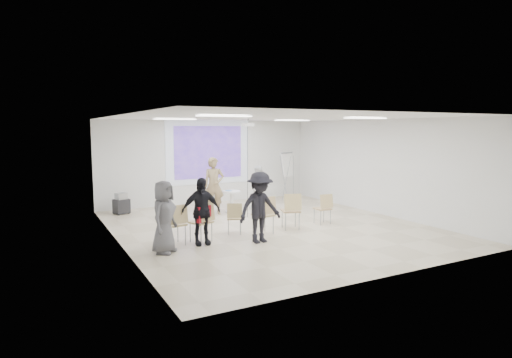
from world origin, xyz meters
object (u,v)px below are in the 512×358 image
chair_right_inner (292,208)px  av_cart (121,204)px  chair_center (265,212)px  laptop (234,217)px  flipchart_easel (288,165)px  chair_right_far (324,206)px  player_right (259,185)px  pedestal_table (232,200)px  chair_left_mid (203,219)px  player_left (214,182)px  chair_far_left (176,221)px  audience_mid (260,203)px  chair_left_inner (234,216)px  audience_outer (164,213)px  audience_left (201,206)px

chair_right_inner → av_cart: chair_right_inner is taller
chair_center → av_cart: bearing=115.2°
laptop → flipchart_easel: flipchart_easel is taller
chair_right_far → flipchart_easel: size_ratio=0.48×
player_right → chair_right_far: player_right is taller
pedestal_table → chair_left_mid: size_ratio=0.75×
player_left → laptop: bearing=-88.7°
chair_far_left → laptop: chair_far_left is taller
chair_right_far → audience_mid: audience_mid is taller
chair_left_inner → chair_center: chair_center is taller
player_left → av_cart: player_left is taller
audience_outer → player_left: bearing=6.3°
player_right → chair_center: (-1.52, -3.12, -0.23)m
player_left → chair_left_mid: bearing=-104.1°
chair_right_inner → flipchart_easel: (2.51, 4.19, 0.75)m
chair_left_mid → audience_outer: 1.18m
player_left → audience_mid: bearing=-82.9°
audience_outer → audience_left: bearing=-31.3°
player_left → audience_left: player_left is taller
player_right → audience_mid: audience_mid is taller
laptop → audience_mid: 1.22m
audience_left → av_cart: bearing=105.7°
player_right → chair_left_mid: bearing=-107.0°
player_right → chair_right_inner: (-0.64, -2.99, -0.23)m
audience_left → audience_outer: bearing=-160.6°
chair_right_inner → audience_left: audience_left is taller
player_right → chair_left_mid: player_right is taller
audience_outer → av_cart: audience_outer is taller
chair_left_inner → chair_right_inner: chair_right_inner is taller
chair_left_inner → flipchart_easel: 5.72m
chair_left_inner → laptop: (0.03, 0.09, -0.04)m
laptop → audience_outer: 2.30m
player_left → chair_right_inner: size_ratio=2.07×
player_right → laptop: bearing=-100.6°
player_right → audience_left: bearing=-106.6°
chair_left_mid → chair_left_inner: (0.99, 0.38, -0.08)m
chair_left_mid → audience_mid: audience_mid is taller
player_right → flipchart_easel: (1.87, 1.20, 0.52)m
player_right → laptop: player_right is taller
audience_mid → av_cart: (-2.26, 5.08, -0.65)m
chair_far_left → chair_left_inner: (1.65, 0.35, -0.09)m
player_left → chair_left_mid: player_left is taller
chair_left_mid → audience_outer: audience_outer is taller
pedestal_table → chair_left_inner: size_ratio=0.88×
chair_far_left → audience_mid: 2.00m
chair_left_mid → chair_far_left: bearing=154.1°
audience_mid → chair_right_inner: bearing=25.0°
chair_far_left → chair_center: chair_center is taller
chair_left_mid → chair_right_inner: chair_right_inner is taller
pedestal_table → audience_mid: bearing=-104.5°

